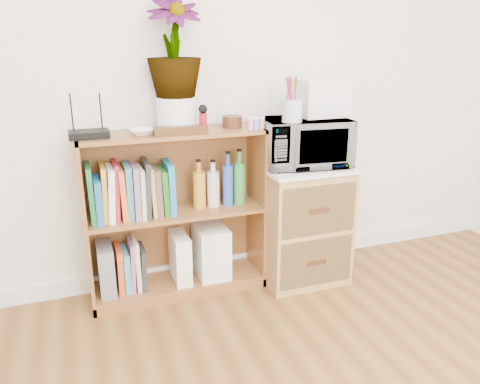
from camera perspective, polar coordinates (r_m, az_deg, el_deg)
name	(u,v)px	position (r m, az deg, el deg)	size (l,w,h in m)	color
skirting_board	(227,262)	(3.05, -1.54, -8.59)	(4.00, 0.02, 0.10)	white
bookshelf	(176,215)	(2.67, -7.82, -2.77)	(1.00, 0.30, 0.95)	brown
wicker_unit	(300,223)	(2.89, 7.34, -3.79)	(0.50, 0.45, 0.70)	#9E7542
microwave	(304,142)	(2.73, 7.86, 6.03)	(0.49, 0.33, 0.27)	silver
pen_cup	(292,111)	(2.58, 6.39, 9.80)	(0.11, 0.11, 0.12)	silver
small_appliance	(320,98)	(2.80, 9.77, 11.25)	(0.27, 0.22, 0.21)	white
router	(89,134)	(2.47, -17.94, 6.71)	(0.20, 0.13, 0.04)	black
white_bowl	(142,132)	(2.48, -11.88, 7.21)	(0.13, 0.13, 0.03)	white
plant_pot	(177,114)	(2.55, -7.73, 9.39)	(0.21, 0.21, 0.18)	white
potted_plant	(174,48)	(2.53, -8.07, 17.03)	(0.28, 0.28, 0.50)	#427D32
trinket_box	(181,131)	(2.45, -7.25, 7.44)	(0.28, 0.07, 0.04)	#371D0F
kokeshi_doll	(203,122)	(2.53, -4.52, 8.48)	(0.04, 0.04, 0.10)	maroon
wooden_bowl	(232,122)	(2.64, -0.97, 8.55)	(0.11, 0.11, 0.06)	#3D1F10
paint_jars	(256,124)	(2.58, 1.99, 8.24)	(0.11, 0.04, 0.06)	#CE728E
file_box	(106,268)	(2.73, -16.03, -8.93)	(0.08, 0.22, 0.28)	slate
magazine_holder_left	(180,257)	(2.77, -7.31, -7.89)	(0.09, 0.23, 0.29)	white
magazine_holder_mid	(205,252)	(2.80, -4.35, -7.29)	(0.10, 0.24, 0.31)	white
magazine_holder_right	(218,250)	(2.82, -2.72, -7.05)	(0.10, 0.25, 0.31)	white
cookbooks	(131,191)	(2.58, -13.13, 0.07)	(0.45, 0.20, 0.31)	#1B6537
liquor_bottles	(233,180)	(2.70, -0.87, 1.42)	(0.47, 0.07, 0.31)	orange
lower_books	(131,266)	(2.75, -13.20, -8.78)	(0.16, 0.19, 0.29)	#C54A22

